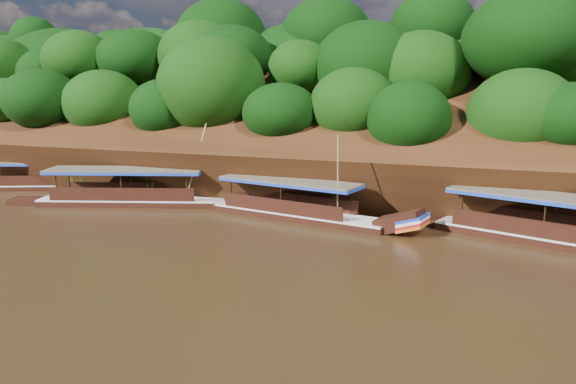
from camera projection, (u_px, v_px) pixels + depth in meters
name	position (u px, v px, depth m)	size (l,w,h in m)	color
ground	(268.00, 256.00, 27.73)	(160.00, 160.00, 0.00)	black
riverbank	(368.00, 160.00, 48.29)	(120.00, 30.06, 19.40)	black
boat_1	(309.00, 212.00, 34.79)	(14.11, 4.74, 5.95)	black
boat_2	(151.00, 197.00, 39.15)	(16.11, 7.01, 6.15)	black
boat_3	(23.00, 183.00, 44.98)	(12.31, 6.48, 2.67)	black
reeds	(288.00, 198.00, 37.05)	(51.01, 2.72, 2.11)	#2D731C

